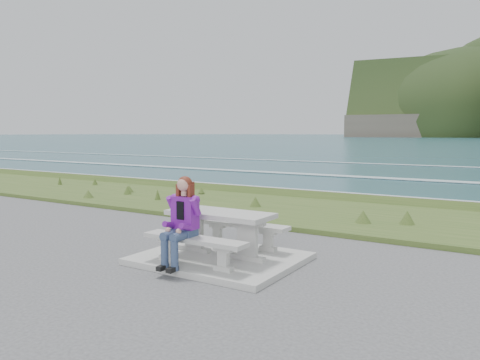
% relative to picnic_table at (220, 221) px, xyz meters
% --- Properties ---
extents(concrete_slab, '(2.60, 2.10, 0.10)m').
position_rel_picnic_table_xyz_m(concrete_slab, '(-0.00, 0.00, -0.63)').
color(concrete_slab, '#A0A09B').
rests_on(concrete_slab, ground).
extents(picnic_table, '(1.80, 0.75, 0.75)m').
position_rel_picnic_table_xyz_m(picnic_table, '(0.00, 0.00, 0.00)').
color(picnic_table, '#A0A09B').
rests_on(picnic_table, concrete_slab).
extents(bench_landward, '(1.80, 0.35, 0.45)m').
position_rel_picnic_table_xyz_m(bench_landward, '(0.00, -0.70, -0.23)').
color(bench_landward, '#A0A09B').
rests_on(bench_landward, concrete_slab).
extents(bench_seaward, '(1.80, 0.35, 0.45)m').
position_rel_picnic_table_xyz_m(bench_seaward, '(0.00, 0.70, -0.23)').
color(bench_seaward, '#A0A09B').
rests_on(bench_seaward, concrete_slab).
extents(grass_verge, '(160.00, 4.50, 0.22)m').
position_rel_picnic_table_xyz_m(grass_verge, '(-0.00, 5.00, -0.68)').
color(grass_verge, '#324F1D').
rests_on(grass_verge, ground).
extents(shore_drop, '(160.00, 0.80, 2.20)m').
position_rel_picnic_table_xyz_m(shore_drop, '(-0.00, 7.90, -0.68)').
color(shore_drop, brown).
rests_on(shore_drop, ground).
extents(ocean, '(1600.00, 1600.00, 0.09)m').
position_rel_picnic_table_xyz_m(ocean, '(-0.00, 25.09, -2.42)').
color(ocean, '#204F5B').
rests_on(ocean, ground).
extents(seated_woman, '(0.40, 0.69, 1.39)m').
position_rel_picnic_table_xyz_m(seated_woman, '(-0.19, -0.83, -0.07)').
color(seated_woman, navy).
rests_on(seated_woman, concrete_slab).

